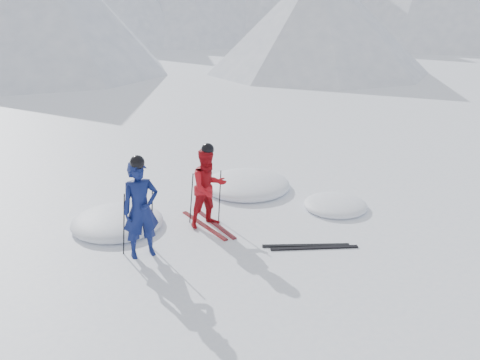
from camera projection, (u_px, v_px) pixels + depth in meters
name	position (u px, v px, depth m)	size (l,w,h in m)	color
ground	(307.00, 229.00, 10.59)	(160.00, 160.00, 0.00)	white
skier_blue	(141.00, 210.00, 9.21)	(0.67, 0.44, 1.85)	#0D1851
skier_red	(209.00, 188.00, 10.47)	(0.82, 0.64, 1.69)	#A90D15
pole_blue_left	(124.00, 224.00, 9.34)	(0.02, 0.02, 1.23)	black
pole_blue_right	(152.00, 218.00, 9.63)	(0.02, 0.02, 1.23)	black
pole_red_left	(191.00, 198.00, 10.68)	(0.02, 0.02, 1.13)	black
pole_red_right	(220.00, 196.00, 10.81)	(0.02, 0.02, 1.13)	black
ski_worn_left	(204.00, 225.00, 10.71)	(0.09, 1.70, 0.03)	black
ski_worn_right	(215.00, 223.00, 10.80)	(0.09, 1.70, 0.03)	black
ski_loose_a	(306.00, 245.00, 9.85)	(0.09, 1.70, 0.03)	black
ski_loose_b	(314.00, 248.00, 9.76)	(0.09, 1.70, 0.03)	black
snow_lumps	(219.00, 203.00, 11.89)	(6.46, 3.73, 0.48)	white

